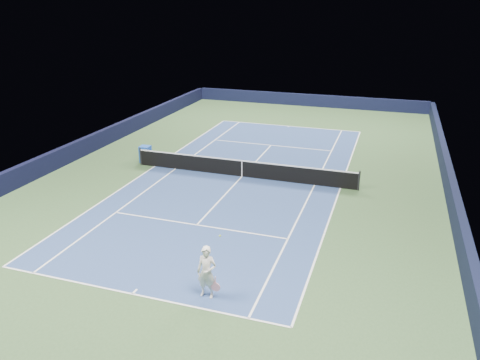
% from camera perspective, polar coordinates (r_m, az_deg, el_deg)
% --- Properties ---
extents(ground, '(40.00, 40.00, 0.00)m').
position_cam_1_polar(ground, '(26.32, 0.24, 0.42)').
color(ground, '#314D2A').
rests_on(ground, ground).
extents(wall_far, '(22.00, 0.35, 1.10)m').
position_cam_1_polar(wall_far, '(44.77, 8.29, 9.61)').
color(wall_far, black).
rests_on(wall_far, ground).
extents(wall_right, '(0.35, 40.00, 1.10)m').
position_cam_1_polar(wall_right, '(25.18, 24.35, -1.19)').
color(wall_right, black).
rests_on(wall_right, ground).
extents(wall_left, '(0.35, 40.00, 1.10)m').
position_cam_1_polar(wall_left, '(31.09, -19.12, 3.57)').
color(wall_left, black).
rests_on(wall_left, ground).
extents(court_surface, '(10.97, 23.77, 0.01)m').
position_cam_1_polar(court_surface, '(26.32, 0.24, 0.42)').
color(court_surface, navy).
rests_on(court_surface, ground).
extents(baseline_far, '(10.97, 0.08, 0.00)m').
position_cam_1_polar(baseline_far, '(37.29, 5.98, 6.56)').
color(baseline_far, white).
rests_on(baseline_far, ground).
extents(baseline_near, '(10.97, 0.08, 0.00)m').
position_cam_1_polar(baseline_near, '(16.67, -12.98, -13.39)').
color(baseline_near, white).
rests_on(baseline_near, ground).
extents(sideline_doubles_right, '(0.08, 23.77, 0.00)m').
position_cam_1_polar(sideline_doubles_right, '(25.27, 12.14, -0.96)').
color(sideline_doubles_right, white).
rests_on(sideline_doubles_right, ground).
extents(sideline_doubles_left, '(0.08, 23.77, 0.00)m').
position_cam_1_polar(sideline_doubles_left, '(28.41, -10.34, 1.66)').
color(sideline_doubles_left, white).
rests_on(sideline_doubles_left, ground).
extents(sideline_singles_right, '(0.08, 23.77, 0.00)m').
position_cam_1_polar(sideline_singles_right, '(25.43, 9.08, -0.60)').
color(sideline_singles_right, white).
rests_on(sideline_singles_right, ground).
extents(sideline_singles_left, '(0.08, 23.77, 0.00)m').
position_cam_1_polar(sideline_singles_left, '(27.80, -7.85, 1.38)').
color(sideline_singles_left, white).
rests_on(sideline_singles_left, ground).
extents(service_line_far, '(8.23, 0.08, 0.00)m').
position_cam_1_polar(service_line_far, '(32.15, 3.81, 4.26)').
color(service_line_far, white).
rests_on(service_line_far, ground).
extents(service_line_near, '(8.23, 0.08, 0.00)m').
position_cam_1_polar(service_line_near, '(20.84, -5.29, -5.47)').
color(service_line_near, white).
rests_on(service_line_near, ground).
extents(center_service_line, '(0.08, 12.80, 0.00)m').
position_cam_1_polar(center_service_line, '(26.32, 0.24, 0.44)').
color(center_service_line, white).
rests_on(center_service_line, ground).
extents(center_mark_far, '(0.08, 0.30, 0.00)m').
position_cam_1_polar(center_mark_far, '(37.15, 5.93, 6.50)').
color(center_mark_far, white).
rests_on(center_mark_far, ground).
extents(center_mark_near, '(0.08, 0.30, 0.00)m').
position_cam_1_polar(center_mark_near, '(16.77, -12.72, -13.12)').
color(center_mark_near, white).
rests_on(center_mark_near, ground).
extents(tennis_net, '(12.90, 0.10, 1.07)m').
position_cam_1_polar(tennis_net, '(26.15, 0.24, 1.45)').
color(tennis_net, black).
rests_on(tennis_net, ground).
extents(sponsor_cube, '(0.64, 0.59, 1.01)m').
position_cam_1_polar(sponsor_cube, '(29.16, -11.45, 3.12)').
color(sponsor_cube, blue).
rests_on(sponsor_cube, ground).
extents(tennis_player, '(0.82, 1.26, 1.86)m').
position_cam_1_polar(tennis_player, '(15.70, -4.06, -11.15)').
color(tennis_player, white).
rests_on(tennis_player, ground).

